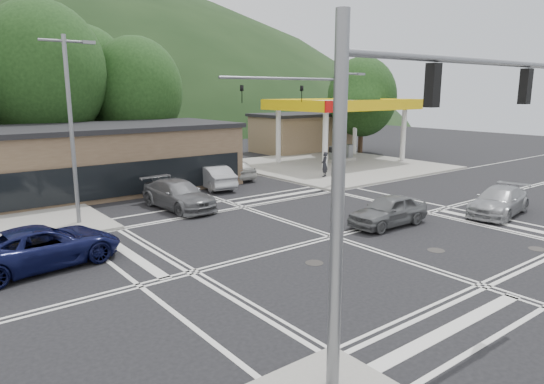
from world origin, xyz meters
TOP-DOWN VIEW (x-y plane):
  - ground at (0.00, 0.00)m, footprint 120.00×120.00m
  - sidewalk_ne at (15.00, 15.00)m, footprint 16.00×16.00m
  - gas_station_canopy at (16.99, 15.99)m, footprint 12.32×8.34m
  - convenience_store at (20.00, 25.00)m, footprint 10.00×6.00m
  - commercial_row at (-8.00, 17.00)m, footprint 24.00×8.00m
  - tree_n_b at (-6.00, 24.00)m, footprint 9.00×9.00m
  - tree_n_c at (1.00, 24.00)m, footprint 7.60×7.60m
  - tree_n_e at (-2.00, 28.00)m, footprint 8.40×8.40m
  - tree_ne at (24.00, 20.00)m, footprint 7.20×7.20m
  - streetlight_nw at (-8.44, 9.00)m, footprint 2.50×0.25m
  - signal_mast_ne at (6.95, 8.20)m, footprint 11.65×0.30m
  - signal_mast_sw at (-6.39, -8.20)m, footprint 9.14×0.28m
  - car_blue_west at (-11.26, 3.98)m, footprint 5.92×3.28m
  - car_grey_center at (3.46, -0.30)m, footprint 4.45×1.84m
  - car_silver_east at (9.85, -2.53)m, footprint 5.30×2.88m
  - car_queue_a at (1.55, 13.06)m, footprint 2.28×4.88m
  - car_queue_b at (4.55, 15.11)m, footprint 2.07×4.58m
  - car_northbound at (-3.00, 9.20)m, footprint 2.60×5.59m
  - pedestrian at (10.02, 10.98)m, footprint 0.81×0.71m

SIDE VIEW (x-z plane):
  - ground at x=0.00m, z-range 0.00..0.00m
  - sidewalk_ne at x=15.00m, z-range 0.00..0.15m
  - car_silver_east at x=9.85m, z-range 0.00..1.46m
  - car_grey_center at x=3.46m, z-range 0.00..1.51m
  - car_queue_b at x=4.55m, z-range 0.00..1.53m
  - car_queue_a at x=1.55m, z-range 0.00..1.55m
  - car_blue_west at x=-11.26m, z-range 0.00..1.57m
  - car_northbound at x=-3.00m, z-range 0.00..1.58m
  - pedestrian at x=10.02m, z-range 0.15..2.02m
  - convenience_store at x=20.00m, z-range 0.00..3.80m
  - commercial_row at x=-8.00m, z-range 0.00..4.00m
  - gas_station_canopy at x=16.99m, z-range 2.17..7.92m
  - streetlight_nw at x=-8.44m, z-range 0.55..9.55m
  - signal_mast_ne at x=6.95m, z-range 1.07..9.07m
  - signal_mast_sw at x=-6.39m, z-range 1.12..9.12m
  - tree_ne at x=24.00m, z-range 0.85..10.84m
  - tree_n_c at x=1.00m, z-range 1.06..11.93m
  - tree_n_e at x=-2.00m, z-range 1.15..13.13m
  - tree_n_b at x=-6.00m, z-range 1.30..14.28m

